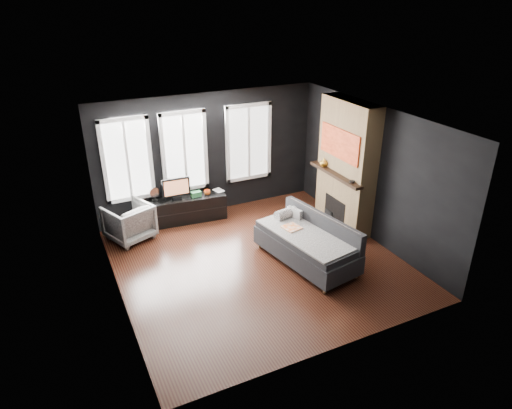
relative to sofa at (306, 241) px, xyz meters
name	(u,v)px	position (x,y,z in m)	size (l,w,h in m)	color
floor	(258,262)	(-0.81, 0.36, -0.44)	(5.00, 5.00, 0.00)	black
ceiling	(258,121)	(-0.81, 0.36, 2.26)	(5.00, 5.00, 0.00)	white
wall_back	(208,154)	(-0.81, 2.86, 0.91)	(5.00, 0.02, 2.70)	black
wall_left	(111,226)	(-3.31, 0.36, 0.91)	(0.02, 5.00, 2.70)	black
wall_right	(373,174)	(1.69, 0.36, 0.91)	(0.02, 5.00, 2.70)	black
windows	(186,110)	(-1.26, 2.82, 1.94)	(4.00, 0.16, 1.76)	white
fireplace	(346,166)	(1.49, 0.96, 0.91)	(0.70, 1.62, 2.70)	#93724C
sofa	(306,241)	(0.00, 0.00, 0.00)	(1.02, 2.04, 0.88)	#252528
stripe_pillow	(295,216)	(0.11, 0.64, 0.19)	(0.08, 0.34, 0.34)	gray
armchair	(129,220)	(-2.76, 2.31, -0.02)	(0.81, 0.76, 0.83)	silver
media_console	(188,208)	(-1.43, 2.60, -0.16)	(1.62, 0.51, 0.56)	black
monitor	(176,187)	(-1.66, 2.59, 0.39)	(0.60, 0.13, 0.54)	black
desk_fan	(154,194)	(-2.11, 2.70, 0.27)	(0.22, 0.22, 0.31)	#A6A6A6
mug	(207,192)	(-1.00, 2.51, 0.19)	(0.14, 0.11, 0.14)	#DF5C1A
book	(215,187)	(-0.79, 2.57, 0.24)	(0.18, 0.02, 0.25)	beige
storage_box	(196,194)	(-1.25, 2.52, 0.18)	(0.21, 0.13, 0.11)	#2E7841
mantel_vase	(324,162)	(1.24, 1.41, 0.88)	(0.18, 0.18, 0.18)	orange
mantel_clock	(352,182)	(1.24, 0.41, 0.81)	(0.11, 0.11, 0.04)	black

